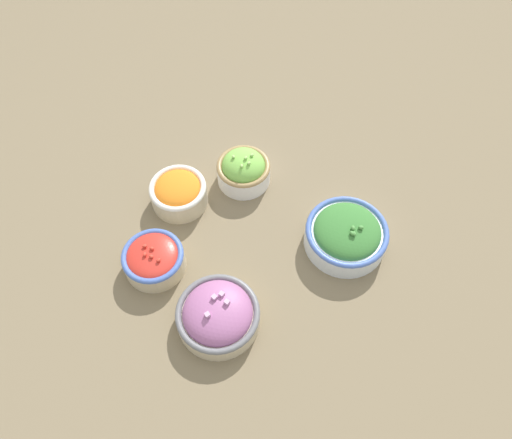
{
  "coord_description": "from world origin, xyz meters",
  "views": [
    {
      "loc": [
        0.32,
        0.45,
        0.9
      ],
      "look_at": [
        0.0,
        0.0,
        0.03
      ],
      "focal_mm": 35.0,
      "sensor_mm": 36.0,
      "label": 1
    }
  ],
  "objects_px": {
    "bowl_red_onion": "(218,315)",
    "bowl_carrots": "(178,192)",
    "bowl_broccoli": "(346,234)",
    "bowl_lettuce": "(243,169)",
    "bowl_cherry_tomatoes": "(154,259)"
  },
  "relations": [
    {
      "from": "bowl_carrots",
      "to": "bowl_broccoli",
      "type": "bearing_deg",
      "value": 127.82
    },
    {
      "from": "bowl_cherry_tomatoes",
      "to": "bowl_broccoli",
      "type": "bearing_deg",
      "value": 152.51
    },
    {
      "from": "bowl_lettuce",
      "to": "bowl_red_onion",
      "type": "bearing_deg",
      "value": 47.13
    },
    {
      "from": "bowl_red_onion",
      "to": "bowl_lettuce",
      "type": "height_order",
      "value": "bowl_lettuce"
    },
    {
      "from": "bowl_red_onion",
      "to": "bowl_lettuce",
      "type": "bearing_deg",
      "value": -132.87
    },
    {
      "from": "bowl_broccoli",
      "to": "bowl_red_onion",
      "type": "height_order",
      "value": "same"
    },
    {
      "from": "bowl_carrots",
      "to": "bowl_lettuce",
      "type": "relative_size",
      "value": 1.03
    },
    {
      "from": "bowl_broccoli",
      "to": "bowl_red_onion",
      "type": "relative_size",
      "value": 1.07
    },
    {
      "from": "bowl_lettuce",
      "to": "bowl_carrots",
      "type": "bearing_deg",
      "value": -12.19
    },
    {
      "from": "bowl_cherry_tomatoes",
      "to": "bowl_red_onion",
      "type": "xyz_separation_m",
      "value": [
        -0.04,
        0.17,
        -0.0
      ]
    },
    {
      "from": "bowl_cherry_tomatoes",
      "to": "bowl_lettuce",
      "type": "relative_size",
      "value": 1.04
    },
    {
      "from": "bowl_red_onion",
      "to": "bowl_carrots",
      "type": "height_order",
      "value": "bowl_red_onion"
    },
    {
      "from": "bowl_broccoli",
      "to": "bowl_lettuce",
      "type": "height_order",
      "value": "bowl_lettuce"
    },
    {
      "from": "bowl_cherry_tomatoes",
      "to": "bowl_broccoli",
      "type": "relative_size",
      "value": 0.73
    },
    {
      "from": "bowl_carrots",
      "to": "bowl_cherry_tomatoes",
      "type": "bearing_deg",
      "value": 41.52
    }
  ]
}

